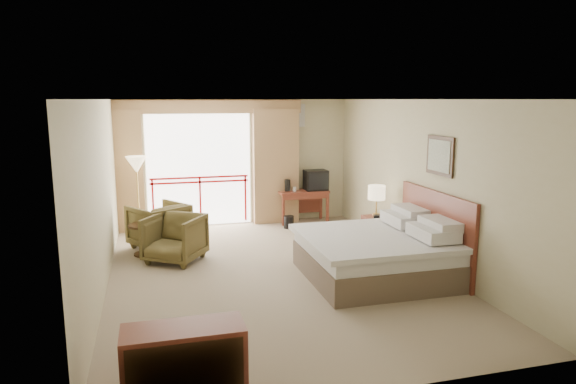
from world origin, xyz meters
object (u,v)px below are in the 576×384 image
object	(u,v)px
floor_lamp	(137,168)
dresser	(185,365)
desk	(302,197)
wastebasket	(289,222)
armchair_near	(176,261)
table_lamp	(377,193)
nightstand	(377,233)
tv	(316,180)
side_table	(144,234)
bed	(378,254)
armchair_far	(160,248)

from	to	relation	value
floor_lamp	dresser	distance (m)	6.18
desk	wastebasket	distance (m)	0.80
wastebasket	armchair_near	bearing A→B (deg)	-145.52
wastebasket	table_lamp	bearing A→B (deg)	-57.20
armchair_near	floor_lamp	bearing A→B (deg)	140.65
nightstand	tv	bearing A→B (deg)	97.94
table_lamp	floor_lamp	bearing A→B (deg)	154.80
wastebasket	side_table	xyz separation A→B (m)	(-2.95, -1.18, 0.25)
nightstand	tv	world-z (taller)	tv
tv	armchair_near	size ratio (longest dim) A/B	0.56
bed	armchair_far	bearing A→B (deg)	141.80
armchair_near	floor_lamp	distance (m)	2.39
armchair_far	armchair_near	world-z (taller)	armchair_far
nightstand	dresser	bearing A→B (deg)	-135.07
nightstand	side_table	bearing A→B (deg)	168.38
bed	dresser	size ratio (longest dim) A/B	1.97
nightstand	side_table	size ratio (longest dim) A/B	1.06
armchair_near	side_table	xyz separation A→B (m)	(-0.51, 0.49, 0.38)
desk	armchair_near	bearing A→B (deg)	-139.82
tv	wastebasket	bearing A→B (deg)	-144.05
bed	table_lamp	distance (m)	1.75
tv	dresser	xyz separation A→B (m)	(-3.32, -6.35, -0.57)
bed	desk	distance (m)	3.81
bed	desk	bearing A→B (deg)	91.14
floor_lamp	tv	bearing A→B (deg)	4.15
bed	dresser	xyz separation A→B (m)	(-3.09, -2.60, -0.02)
side_table	desk	bearing A→B (deg)	26.44
bed	armchair_far	distance (m)	4.10
table_lamp	armchair_far	bearing A→B (deg)	165.00
bed	table_lamp	world-z (taller)	table_lamp
side_table	floor_lamp	bearing A→B (deg)	93.92
desk	dresser	bearing A→B (deg)	-112.12
table_lamp	tv	xyz separation A→B (m)	(-0.42, 2.26, -0.09)
armchair_far	side_table	size ratio (longest dim) A/B	1.65
armchair_far	bed	bearing A→B (deg)	109.02
table_lamp	tv	size ratio (longest dim) A/B	1.13
bed	desk	xyz separation A→B (m)	(-0.08, 3.80, 0.18)
nightstand	armchair_far	distance (m)	4.01
desk	tv	xyz separation A→B (m)	(0.30, -0.06, 0.38)
armchair_far	floor_lamp	world-z (taller)	floor_lamp
armchair_near	dresser	size ratio (longest dim) A/B	0.81
armchair_far	side_table	bearing A→B (deg)	23.79
tv	table_lamp	bearing A→B (deg)	-74.71
tv	armchair_near	world-z (taller)	tv
table_lamp	armchair_near	size ratio (longest dim) A/B	0.63
bed	nightstand	world-z (taller)	bed
dresser	armchair_near	bearing A→B (deg)	93.24
nightstand	armchair_far	xyz separation A→B (m)	(-3.85, 1.08, -0.29)
desk	wastebasket	world-z (taller)	desk
armchair_near	desk	bearing A→B (deg)	69.75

